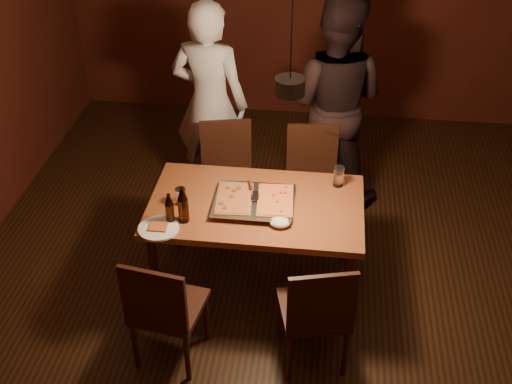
# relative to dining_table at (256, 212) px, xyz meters

# --- Properties ---
(room_shell) EXTENTS (6.00, 6.00, 6.00)m
(room_shell) POSITION_rel_dining_table_xyz_m (0.22, -0.18, 0.72)
(room_shell) COLOR #321F0D
(room_shell) RESTS_ON ground
(dining_table) EXTENTS (1.50, 0.90, 0.75)m
(dining_table) POSITION_rel_dining_table_xyz_m (0.00, 0.00, 0.00)
(dining_table) COLOR brown
(dining_table) RESTS_ON floor
(chair_far_left) EXTENTS (0.50, 0.50, 0.49)m
(chair_far_left) POSITION_rel_dining_table_xyz_m (-0.34, 0.81, -0.14)
(chair_far_left) COLOR #38190F
(chair_far_left) RESTS_ON floor
(chair_far_right) EXTENTS (0.47, 0.47, 0.49)m
(chair_far_right) POSITION_rel_dining_table_xyz_m (0.36, 0.82, -0.14)
(chair_far_right) COLOR #38190F
(chair_far_right) RESTS_ON floor
(chair_near_left) EXTENTS (0.48, 0.48, 0.49)m
(chair_near_left) POSITION_rel_dining_table_xyz_m (-0.48, -0.83, -0.14)
(chair_near_left) COLOR #38190F
(chair_near_left) RESTS_ON floor
(chair_near_right) EXTENTS (0.51, 0.51, 0.49)m
(chair_near_right) POSITION_rel_dining_table_xyz_m (0.47, -0.74, -0.14)
(chair_near_right) COLOR #38190F
(chair_near_right) RESTS_ON floor
(pizza_tray) EXTENTS (0.56, 0.46, 0.05)m
(pizza_tray) POSITION_rel_dining_table_xyz_m (-0.01, -0.02, 0.10)
(pizza_tray) COLOR silver
(pizza_tray) RESTS_ON dining_table
(pizza_meat) EXTENTS (0.27, 0.40, 0.02)m
(pizza_meat) POSITION_rel_dining_table_xyz_m (-0.15, -0.03, 0.13)
(pizza_meat) COLOR maroon
(pizza_meat) RESTS_ON pizza_tray
(pizza_cheese) EXTENTS (0.27, 0.40, 0.02)m
(pizza_cheese) POSITION_rel_dining_table_xyz_m (0.14, -0.02, 0.13)
(pizza_cheese) COLOR gold
(pizza_cheese) RESTS_ON pizza_tray
(spatula) EXTENTS (0.15, 0.26, 0.04)m
(spatula) POSITION_rel_dining_table_xyz_m (-0.02, 0.00, 0.14)
(spatula) COLOR silver
(spatula) RESTS_ON pizza_tray
(beer_bottle_a) EXTENTS (0.06, 0.06, 0.23)m
(beer_bottle_a) POSITION_rel_dining_table_xyz_m (-0.55, -0.27, 0.19)
(beer_bottle_a) COLOR black
(beer_bottle_a) RESTS_ON dining_table
(beer_bottle_b) EXTENTS (0.07, 0.07, 0.27)m
(beer_bottle_b) POSITION_rel_dining_table_xyz_m (-0.46, -0.25, 0.21)
(beer_bottle_b) COLOR black
(beer_bottle_b) RESTS_ON dining_table
(water_glass_left) EXTENTS (0.08, 0.08, 0.12)m
(water_glass_left) POSITION_rel_dining_table_xyz_m (-0.52, -0.06, 0.13)
(water_glass_left) COLOR silver
(water_glass_left) RESTS_ON dining_table
(water_glass_right) EXTENTS (0.08, 0.08, 0.16)m
(water_glass_right) POSITION_rel_dining_table_xyz_m (0.57, 0.30, 0.15)
(water_glass_right) COLOR silver
(water_glass_right) RESTS_ON dining_table
(plate_slice) EXTENTS (0.27, 0.27, 0.03)m
(plate_slice) POSITION_rel_dining_table_xyz_m (-0.61, -0.37, 0.08)
(plate_slice) COLOR white
(plate_slice) RESTS_ON dining_table
(napkin) EXTENTS (0.14, 0.11, 0.06)m
(napkin) POSITION_rel_dining_table_xyz_m (0.19, -0.23, 0.10)
(napkin) COLOR white
(napkin) RESTS_ON dining_table
(diner_white) EXTENTS (0.72, 0.53, 1.80)m
(diner_white) POSITION_rel_dining_table_xyz_m (-0.53, 1.17, 0.22)
(diner_white) COLOR silver
(diner_white) RESTS_ON floor
(diner_dark) EXTENTS (1.05, 0.90, 1.86)m
(diner_dark) POSITION_rel_dining_table_xyz_m (0.50, 1.27, 0.26)
(diner_dark) COLOR black
(diner_dark) RESTS_ON floor
(pendant_lamp) EXTENTS (0.18, 0.18, 1.10)m
(pendant_lamp) POSITION_rel_dining_table_xyz_m (0.22, -0.18, 1.08)
(pendant_lamp) COLOR black
(pendant_lamp) RESTS_ON ceiling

